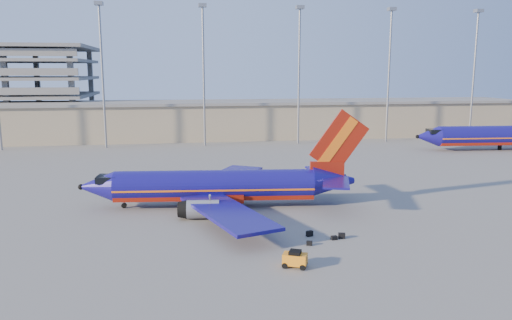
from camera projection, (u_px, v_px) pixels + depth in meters
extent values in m
plane|color=slate|center=(267.00, 200.00, 60.48)|extent=(220.00, 220.00, 0.00)
cube|color=gray|center=(266.00, 120.00, 117.70)|extent=(120.00, 15.00, 8.00)
cube|color=slate|center=(266.00, 102.00, 116.96)|extent=(122.00, 16.00, 0.60)
cylinder|color=gray|center=(103.00, 78.00, 98.93)|extent=(0.44, 0.44, 28.00)
cube|color=gray|center=(99.00, 3.00, 96.41)|extent=(1.60, 1.60, 0.70)
cylinder|color=gray|center=(204.00, 78.00, 101.98)|extent=(0.44, 0.44, 28.00)
cube|color=gray|center=(202.00, 5.00, 99.46)|extent=(1.60, 1.60, 0.70)
cylinder|color=gray|center=(299.00, 78.00, 105.02)|extent=(0.44, 0.44, 28.00)
cube|color=gray|center=(300.00, 7.00, 102.50)|extent=(1.60, 1.60, 0.70)
cylinder|color=gray|center=(389.00, 77.00, 108.07)|extent=(0.44, 0.44, 28.00)
cube|color=gray|center=(392.00, 9.00, 105.55)|extent=(1.60, 1.60, 0.70)
cylinder|color=gray|center=(474.00, 77.00, 111.11)|extent=(0.44, 0.44, 28.00)
cube|color=gray|center=(479.00, 11.00, 108.59)|extent=(1.60, 1.60, 0.70)
cylinder|color=navy|center=(215.00, 185.00, 56.99)|extent=(22.76, 5.61, 3.47)
cube|color=maroon|center=(215.00, 193.00, 57.15)|extent=(22.70, 4.95, 1.22)
cube|color=orange|center=(215.00, 187.00, 57.03)|extent=(22.76, 5.64, 0.21)
cone|color=navy|center=(97.00, 187.00, 56.21)|extent=(4.26, 3.83, 3.47)
cube|color=black|center=(108.00, 179.00, 56.13)|extent=(2.48, 2.64, 0.75)
cone|color=navy|center=(333.00, 181.00, 57.74)|extent=(5.19, 3.92, 3.47)
cube|color=maroon|center=(327.00, 170.00, 57.47)|extent=(3.97, 0.89, 2.07)
cube|color=maroon|center=(339.00, 142.00, 56.97)|extent=(6.89, 0.96, 7.49)
cube|color=orange|center=(337.00, 142.00, 56.96)|extent=(4.60, 0.83, 5.88)
cube|color=navy|center=(325.00, 171.00, 60.76)|extent=(3.48, 6.29, 0.21)
cube|color=navy|center=(336.00, 183.00, 54.49)|extent=(4.49, 6.58, 0.21)
cube|color=navy|center=(227.00, 177.00, 65.34)|extent=(11.25, 14.98, 0.33)
cube|color=navy|center=(227.00, 212.00, 49.11)|extent=(9.07, 15.29, 0.33)
cube|color=maroon|center=(219.00, 196.00, 57.24)|extent=(5.96, 4.18, 0.94)
cylinder|color=gray|center=(207.00, 188.00, 61.98)|extent=(3.55, 2.28, 1.97)
cylinder|color=gray|center=(203.00, 209.00, 52.39)|extent=(3.55, 2.28, 1.97)
cylinder|color=gray|center=(124.00, 204.00, 56.74)|extent=(0.25, 0.25, 1.03)
cylinder|color=black|center=(124.00, 205.00, 56.78)|extent=(0.62, 0.29, 0.60)
cylinder|color=black|center=(227.00, 198.00, 59.85)|extent=(0.83, 0.59, 0.79)
cylinder|color=black|center=(227.00, 209.00, 55.05)|extent=(0.83, 0.59, 0.79)
cylinder|color=navy|center=(501.00, 136.00, 98.03)|extent=(25.56, 5.73, 3.91)
cube|color=maroon|center=(500.00, 141.00, 98.21)|extent=(25.50, 4.99, 1.37)
cube|color=orange|center=(501.00, 137.00, 98.08)|extent=(25.56, 5.77, 0.23)
cone|color=navy|center=(427.00, 136.00, 96.81)|extent=(4.70, 4.22, 3.91)
cube|color=black|center=(435.00, 131.00, 96.75)|extent=(2.73, 2.92, 0.84)
cylinder|color=black|center=(500.00, 148.00, 98.45)|extent=(0.79, 0.79, 0.95)
cube|color=orange|center=(295.00, 259.00, 39.61)|extent=(2.16, 1.76, 0.90)
cube|color=black|center=(295.00, 253.00, 39.51)|extent=(1.22, 1.27, 0.31)
cylinder|color=black|center=(287.00, 261.00, 40.34)|extent=(0.49, 0.34, 0.47)
cylinder|color=black|center=(285.00, 266.00, 39.41)|extent=(0.49, 0.34, 0.47)
cylinder|color=black|center=(305.00, 263.00, 39.97)|extent=(0.49, 0.34, 0.47)
cylinder|color=black|center=(303.00, 268.00, 39.03)|extent=(0.49, 0.34, 0.47)
cube|color=black|center=(309.00, 243.00, 44.63)|extent=(0.59, 0.45, 0.41)
cube|color=black|center=(334.00, 238.00, 46.16)|extent=(0.60, 0.44, 0.36)
cube|color=black|center=(342.00, 236.00, 46.49)|extent=(0.71, 0.53, 0.51)
cube|color=black|center=(310.00, 234.00, 47.10)|extent=(0.71, 0.57, 0.52)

